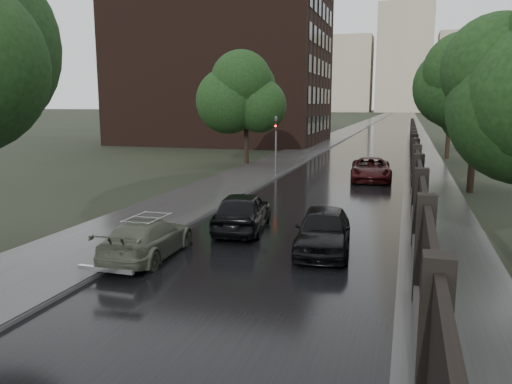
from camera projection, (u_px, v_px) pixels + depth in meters
name	position (u px, v px, depth m)	size (l,w,h in m)	color
ground	(153.00, 379.00, 8.79)	(800.00, 800.00, 0.00)	black
road	(397.00, 117.00, 187.82)	(8.00, 420.00, 0.02)	black
sidewalk_left	(381.00, 116.00, 189.52)	(4.00, 420.00, 0.16)	#2D2D2D
verge_right	(413.00, 117.00, 186.24)	(3.00, 420.00, 0.08)	#2D2D2D
fence_right	(414.00, 155.00, 37.47)	(0.45, 75.72, 2.70)	#383533
tree_left_far	(246.00, 98.00, 38.44)	(4.25, 4.25, 7.39)	black
tree_right_b	(477.00, 101.00, 26.52)	(4.08, 4.08, 7.01)	black
tree_right_c	(450.00, 102.00, 43.48)	(4.08, 4.08, 7.01)	black
traffic_light	(276.00, 140.00, 33.16)	(0.16, 0.32, 4.00)	#59595E
brick_building	(224.00, 61.00, 61.20)	(24.00, 18.00, 20.00)	black
stalinist_tower	(405.00, 44.00, 284.78)	(92.00, 30.00, 159.00)	tan
volga_sedan	(148.00, 238.00, 15.69)	(1.74, 4.28, 1.24)	#4C5342
hatchback_left	(242.00, 211.00, 18.98)	(1.80, 4.48, 1.52)	black
car_right_near	(323.00, 230.00, 16.29)	(1.72, 4.28, 1.46)	black
car_right_far	(371.00, 169.00, 31.36)	(2.41, 5.24, 1.46)	black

